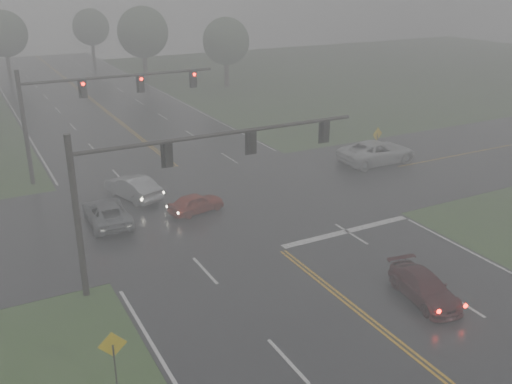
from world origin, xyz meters
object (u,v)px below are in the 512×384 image
signal_gantry_near (173,169)px  pickup_white (376,163)px  sedan_red (196,212)px  sedan_silver (134,198)px  signal_gantry_far (87,99)px  sedan_maroon (423,299)px  car_grey (108,223)px

signal_gantry_near → pickup_white: bearing=24.5°
sedan_red → sedan_silver: sedan_silver is taller
pickup_white → signal_gantry_near: 22.43m
pickup_white → sedan_red: bearing=99.6°
sedan_red → signal_gantry_far: size_ratio=0.25×
pickup_white → signal_gantry_far: bearing=70.0°
signal_gantry_near → signal_gantry_far: bearing=90.8°
signal_gantry_far → pickup_white: bearing=-20.9°
sedan_red → sedan_silver: 4.93m
sedan_silver → signal_gantry_near: signal_gantry_near is taller
sedan_maroon → signal_gantry_near: signal_gantry_near is taller
car_grey → signal_gantry_near: bearing=104.2°
sedan_red → car_grey: size_ratio=0.73×
sedan_silver → pickup_white: pickup_white is taller
car_grey → sedan_red: bearing=172.1°
sedan_silver → signal_gantry_near: bearing=67.6°
car_grey → signal_gantry_near: (1.62, -7.49, 5.39)m
pickup_white → signal_gantry_near: bearing=115.4°
sedan_red → pickup_white: (16.15, 2.46, 0.00)m
pickup_white → signal_gantry_near: (-19.81, -9.03, 5.39)m
sedan_maroon → signal_gantry_near: (-8.89, 7.63, 5.39)m
sedan_red → car_grey: car_grey is taller
car_grey → sedan_silver: bearing=-126.6°
pickup_white → signal_gantry_near: signal_gantry_near is taller
sedan_silver → pickup_white: bearing=157.5°
signal_gantry_near → signal_gantry_far: (-0.23, 16.70, 0.17)m
sedan_maroon → car_grey: 18.41m
sedan_red → sedan_silver: (-2.74, 4.10, 0.00)m
sedan_silver → car_grey: size_ratio=0.94×
car_grey → signal_gantry_near: size_ratio=0.33×
sedan_silver → signal_gantry_near: (-0.92, -10.67, 5.39)m
car_grey → pickup_white: 21.48m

